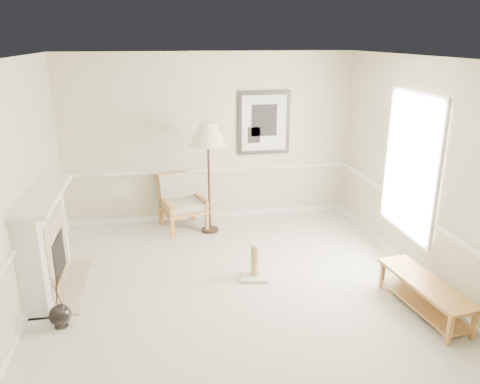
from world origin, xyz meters
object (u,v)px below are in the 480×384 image
object	(u,v)px
floor_vase	(60,316)
floor_lamp	(208,137)
armchair	(181,199)
bench	(425,292)
scratching_post	(255,267)

from	to	relation	value
floor_vase	floor_lamp	distance (m)	3.47
armchair	bench	world-z (taller)	armchair
armchair	bench	distance (m)	4.16
floor_lamp	floor_vase	bearing A→B (deg)	-128.84
floor_lamp	armchair	bearing A→B (deg)	146.88
floor_vase	armchair	bearing A→B (deg)	61.20
armchair	floor_lamp	size ratio (longest dim) A/B	0.50
bench	scratching_post	world-z (taller)	scratching_post
floor_vase	armchair	world-z (taller)	armchair
floor_vase	armchair	xyz separation A→B (m)	(1.51, 2.74, 0.36)
floor_lamp	scratching_post	xyz separation A→B (m)	(0.42, -1.71, -1.45)
armchair	bench	bearing A→B (deg)	-66.05
bench	armchair	bearing A→B (deg)	130.51
floor_vase	floor_lamp	xyz separation A→B (m)	(1.97, 2.44, 1.47)
floor_lamp	bench	size ratio (longest dim) A/B	1.30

